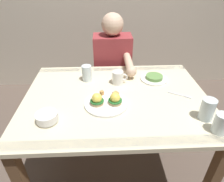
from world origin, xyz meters
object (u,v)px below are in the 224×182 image
at_px(fruit_bowl, 47,117).
at_px(eggs_benedict_plate, 106,101).
at_px(water_glass_far, 207,111).
at_px(diner_person, 113,68).
at_px(side_plate, 154,78).
at_px(fork, 181,95).
at_px(coffee_mug, 118,77).
at_px(dining_table, 116,109).
at_px(water_glass_near, 87,74).
at_px(water_glass_extra, 220,125).

bearing_deg(fruit_bowl, eggs_benedict_plate, 23.55).
relative_size(water_glass_far, diner_person, 0.11).
distance_m(side_plate, diner_person, 0.50).
bearing_deg(fork, coffee_mug, 156.59).
distance_m(eggs_benedict_plate, fruit_bowl, 0.36).
xyz_separation_m(coffee_mug, water_glass_far, (0.46, -0.41, 0.00)).
height_order(eggs_benedict_plate, water_glass_far, water_glass_far).
relative_size(dining_table, eggs_benedict_plate, 4.44).
bearing_deg(coffee_mug, side_plate, 8.24).
bearing_deg(diner_person, fruit_bowl, -115.83).
xyz_separation_m(water_glass_near, side_plate, (0.50, -0.02, -0.04)).
bearing_deg(dining_table, coffee_mug, 81.59).
bearing_deg(water_glass_near, fork, -20.22).
bearing_deg(fork, water_glass_near, 159.78).
bearing_deg(eggs_benedict_plate, diner_person, 83.69).
xyz_separation_m(fork, water_glass_extra, (0.08, -0.34, 0.05)).
bearing_deg(fruit_bowl, water_glass_far, -0.95).
height_order(water_glass_near, side_plate, water_glass_near).
relative_size(dining_table, diner_person, 1.05).
xyz_separation_m(fruit_bowl, coffee_mug, (0.42, 0.40, 0.02)).
bearing_deg(dining_table, water_glass_far, -27.05).
xyz_separation_m(fork, water_glass_far, (0.05, -0.23, 0.05)).
distance_m(water_glass_far, water_glass_extra, 0.11).
xyz_separation_m(dining_table, water_glass_extra, (0.50, -0.35, 0.15)).
bearing_deg(dining_table, diner_person, 89.00).
bearing_deg(coffee_mug, water_glass_near, 165.84).
bearing_deg(side_plate, water_glass_near, 178.03).
relative_size(fruit_bowl, fork, 0.84).
bearing_deg(side_plate, fork, -58.64).
bearing_deg(coffee_mug, fork, -23.41).
xyz_separation_m(dining_table, diner_person, (0.01, 0.60, 0.02)).
bearing_deg(water_glass_far, side_plate, 112.17).
xyz_separation_m(eggs_benedict_plate, coffee_mug, (0.09, 0.25, 0.03)).
height_order(eggs_benedict_plate, fork, eggs_benedict_plate).
distance_m(coffee_mug, water_glass_near, 0.23).
xyz_separation_m(dining_table, side_plate, (0.30, 0.20, 0.12)).
relative_size(eggs_benedict_plate, water_glass_far, 2.13).
relative_size(coffee_mug, water_glass_extra, 1.00).
height_order(coffee_mug, diner_person, diner_person).
height_order(water_glass_extra, side_plate, water_glass_extra).
height_order(dining_table, water_glass_far, water_glass_far).
bearing_deg(eggs_benedict_plate, water_glass_near, 113.60).
xyz_separation_m(eggs_benedict_plate, water_glass_near, (-0.14, 0.31, 0.03)).
bearing_deg(dining_table, water_glass_near, 132.32).
bearing_deg(dining_table, fork, -1.49).
bearing_deg(coffee_mug, water_glass_extra, -46.98).
xyz_separation_m(dining_table, fruit_bowl, (-0.39, -0.23, 0.14)).
bearing_deg(water_glass_extra, water_glass_near, 140.99).
bearing_deg(water_glass_extra, water_glass_far, 102.51).
bearing_deg(water_glass_near, coffee_mug, -14.16).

